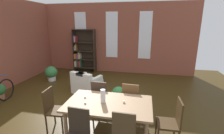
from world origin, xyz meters
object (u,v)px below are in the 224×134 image
object	(u,v)px
armchair_white	(87,84)
potted_plant_corner	(51,73)
dining_table	(109,107)
dining_chair_far_left	(100,97)
dining_chair_head_left	(54,108)
dining_chair_head_right	(172,121)
vase_on_table	(103,96)
dining_chair_far_right	(131,100)
bookshelf_tall	(83,52)
potted_plant_window	(118,94)

from	to	relation	value
armchair_white	potted_plant_corner	size ratio (longest dim) A/B	1.67
dining_table	dining_chair_far_left	world-z (taller)	dining_chair_far_left
dining_chair_head_left	dining_chair_head_right	bearing A→B (deg)	0.15
vase_on_table	armchair_white	distance (m)	2.43
dining_chair_far_right	armchair_white	world-z (taller)	dining_chair_far_right
vase_on_table	dining_chair_head_left	size ratio (longest dim) A/B	0.28
dining_chair_far_right	bookshelf_tall	size ratio (longest dim) A/B	0.47
bookshelf_tall	armchair_white	size ratio (longest dim) A/B	2.01
armchair_white	potted_plant_corner	bearing A→B (deg)	156.31
bookshelf_tall	potted_plant_corner	distance (m)	1.87
potted_plant_corner	armchair_white	bearing A→B (deg)	-23.69
potted_plant_corner	bookshelf_tall	bearing A→B (deg)	63.01
vase_on_table	bookshelf_tall	bearing A→B (deg)	116.07
dining_chair_far_right	dining_table	bearing A→B (deg)	-117.31
potted_plant_window	vase_on_table	bearing A→B (deg)	-92.46
dining_chair_far_left	bookshelf_tall	world-z (taller)	bookshelf_tall
dining_chair_far_left	potted_plant_window	xyz separation A→B (m)	(0.33, 0.78, -0.24)
dining_chair_head_right	potted_plant_corner	size ratio (longest dim) A/B	1.58
dining_chair_far_left	dining_chair_head_right	world-z (taller)	same
dining_chair_far_right	bookshelf_tall	xyz separation A→B (m)	(-2.65, 3.69, 0.46)
dining_table	potted_plant_corner	bearing A→B (deg)	137.01
vase_on_table	potted_plant_window	size ratio (longest dim) A/B	0.54
dining_chair_far_left	potted_plant_corner	bearing A→B (deg)	141.57
dining_table	bookshelf_tall	size ratio (longest dim) A/B	0.84
bookshelf_tall	dining_chair_far_right	bearing A→B (deg)	-54.32
vase_on_table	armchair_white	size ratio (longest dim) A/B	0.27
bookshelf_tall	potted_plant_corner	bearing A→B (deg)	-116.99
dining_table	bookshelf_tall	distance (m)	4.98
potted_plant_window	dining_chair_far_right	bearing A→B (deg)	-61.48
dining_table	dining_chair_head_right	size ratio (longest dim) A/B	1.78
dining_chair_far_right	potted_plant_window	xyz separation A→B (m)	(-0.42, 0.78, -0.24)
vase_on_table	bookshelf_tall	world-z (taller)	bookshelf_tall
dining_chair_head_right	vase_on_table	bearing A→B (deg)	-179.90
vase_on_table	dining_chair_far_right	size ratio (longest dim) A/B	0.28
dining_chair_head_right	potted_plant_window	distance (m)	1.98
dining_chair_head_right	dining_chair_head_left	size ratio (longest dim) A/B	1.00
dining_table	bookshelf_tall	world-z (taller)	bookshelf_tall
dining_table	vase_on_table	xyz separation A→B (m)	(-0.11, 0.00, 0.22)
vase_on_table	armchair_white	bearing A→B (deg)	118.78
dining_chair_head_right	bookshelf_tall	size ratio (longest dim) A/B	0.47
potted_plant_corner	potted_plant_window	distance (m)	3.31
armchair_white	dining_chair_far_right	bearing A→B (deg)	-39.44
dining_chair_far_left	potted_plant_corner	size ratio (longest dim) A/B	1.58
dining_chair_far_left	dining_chair_head_left	distance (m)	1.11
dining_table	dining_chair_far_left	bearing A→B (deg)	117.62
dining_table	dining_chair_head_left	bearing A→B (deg)	-179.80
vase_on_table	dining_chair_far_left	bearing A→B (deg)	110.12
dining_table	armchair_white	world-z (taller)	dining_table
bookshelf_tall	potted_plant_corner	xyz separation A→B (m)	(-0.79, -1.56, -0.65)
dining_chair_head_left	bookshelf_tall	size ratio (longest dim) A/B	0.47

